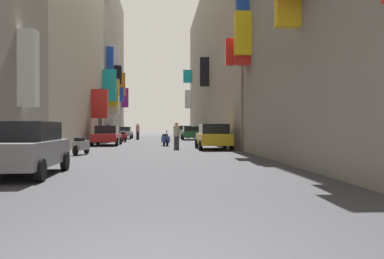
% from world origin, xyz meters
% --- Properties ---
extents(ground_plane, '(140.00, 140.00, 0.00)m').
position_xyz_m(ground_plane, '(0.00, 30.00, 0.00)').
color(ground_plane, '#38383D').
extents(building_left_mid_a, '(7.28, 20.34, 14.25)m').
position_xyz_m(building_left_mid_a, '(-7.99, 26.79, 7.12)').
color(building_left_mid_a, '#BCB29E').
rests_on(building_left_mid_a, ground).
extents(building_left_mid_b, '(7.37, 4.06, 13.42)m').
position_xyz_m(building_left_mid_b, '(-7.94, 38.97, 6.68)').
color(building_left_mid_b, gray).
rests_on(building_left_mid_b, ground).
extents(building_left_mid_c, '(7.39, 19.00, 18.50)m').
position_xyz_m(building_left_mid_c, '(-7.99, 50.49, 9.24)').
color(building_left_mid_c, gray).
rests_on(building_left_mid_c, ground).
extents(building_right_mid_a, '(7.17, 3.40, 15.58)m').
position_xyz_m(building_right_mid_a, '(7.97, 17.42, 7.77)').
color(building_right_mid_a, gray).
rests_on(building_right_mid_a, ground).
extents(building_right_mid_c, '(7.26, 40.27, 16.11)m').
position_xyz_m(building_right_mid_c, '(8.00, 39.87, 8.05)').
color(building_right_mid_c, '#9E9384').
rests_on(building_right_mid_c, ground).
extents(parked_car_red, '(1.94, 4.43, 1.45)m').
position_xyz_m(parked_car_red, '(-3.58, 27.77, 0.76)').
color(parked_car_red, '#B21E1E').
rests_on(parked_car_red, ground).
extents(parked_car_yellow, '(2.02, 3.96, 1.56)m').
position_xyz_m(parked_car_yellow, '(3.63, 21.56, 0.81)').
color(parked_car_yellow, gold).
rests_on(parked_car_yellow, ground).
extents(parked_car_grey, '(1.85, 4.25, 1.55)m').
position_xyz_m(parked_car_grey, '(-3.53, 8.26, 0.81)').
color(parked_car_grey, slate).
rests_on(parked_car_grey, ground).
extents(parked_car_silver, '(1.92, 4.34, 1.35)m').
position_xyz_m(parked_car_silver, '(-3.68, 43.94, 0.72)').
color(parked_car_silver, '#B7B7BC').
rests_on(parked_car_silver, ground).
extents(parked_car_white, '(1.96, 4.13, 1.47)m').
position_xyz_m(parked_car_white, '(3.57, 51.17, 0.78)').
color(parked_car_white, white).
rests_on(parked_car_white, ground).
extents(parked_car_green, '(1.91, 4.29, 1.39)m').
position_xyz_m(parked_car_green, '(3.59, 39.92, 0.74)').
color(parked_car_green, '#236638').
rests_on(parked_car_green, ground).
extents(scooter_silver, '(0.68, 1.76, 1.13)m').
position_xyz_m(scooter_silver, '(-3.56, 17.18, 0.46)').
color(scooter_silver, '#ADADB2').
rests_on(scooter_silver, ground).
extents(scooter_white, '(0.80, 1.83, 1.13)m').
position_xyz_m(scooter_white, '(-3.42, 37.64, 0.46)').
color(scooter_white, silver).
rests_on(scooter_white, ground).
extents(scooter_red, '(0.73, 1.71, 1.13)m').
position_xyz_m(scooter_red, '(-2.91, 34.47, 0.46)').
color(scooter_red, red).
rests_on(scooter_red, ground).
extents(scooter_blue, '(0.60, 1.78, 1.13)m').
position_xyz_m(scooter_blue, '(0.77, 26.43, 0.46)').
color(scooter_blue, '#2D4CAD').
rests_on(scooter_blue, ground).
extents(scooter_black, '(0.54, 1.90, 1.13)m').
position_xyz_m(scooter_black, '(3.70, 45.78, 0.46)').
color(scooter_black, black).
rests_on(scooter_black, ground).
extents(pedestrian_crossing, '(0.52, 0.52, 1.70)m').
position_xyz_m(pedestrian_crossing, '(-1.96, 40.92, 0.85)').
color(pedestrian_crossing, black).
rests_on(pedestrian_crossing, ground).
extents(pedestrian_near_left, '(0.54, 0.54, 1.66)m').
position_xyz_m(pedestrian_near_left, '(1.38, 21.84, 0.82)').
color(pedestrian_near_left, '#353535').
rests_on(pedestrian_near_left, ground).
extents(pedestrian_near_right, '(0.51, 0.51, 1.77)m').
position_xyz_m(pedestrian_near_right, '(-4.14, 32.83, 0.89)').
color(pedestrian_near_right, '#3B3B3B').
rests_on(pedestrian_near_right, ground).
extents(traffic_light_near_corner, '(0.26, 0.34, 4.56)m').
position_xyz_m(traffic_light_near_corner, '(-4.55, 31.81, 3.09)').
color(traffic_light_near_corner, '#2D2D2D').
rests_on(traffic_light_near_corner, ground).
extents(traffic_light_far_corner, '(0.26, 0.34, 4.40)m').
position_xyz_m(traffic_light_far_corner, '(-4.61, 31.11, 2.99)').
color(traffic_light_far_corner, '#2D2D2D').
rests_on(traffic_light_far_corner, ground).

